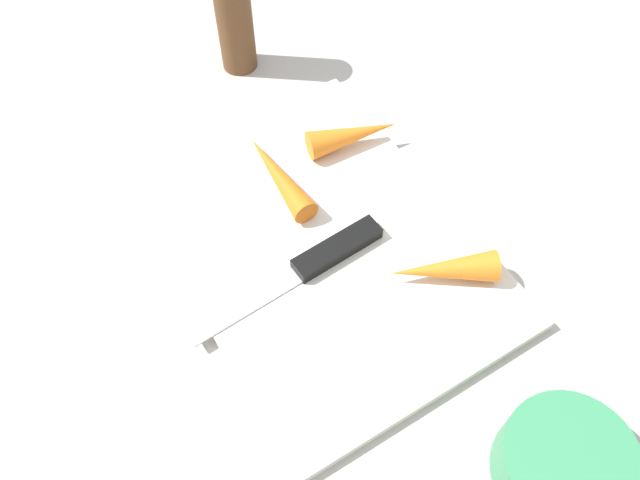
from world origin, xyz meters
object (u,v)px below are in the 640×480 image
object	(u,v)px
carrot_shortest	(353,135)
small_bowl	(564,466)
cutting_board	(320,243)
carrot_medium	(443,270)
carrot_longest	(279,174)
knife	(325,256)
pepper_grinder	(233,12)

from	to	relation	value
carrot_shortest	small_bowl	world-z (taller)	small_bowl
cutting_board	carrot_shortest	distance (m)	0.13
carrot_medium	carrot_longest	size ratio (longest dim) A/B	0.86
carrot_shortest	carrot_longest	size ratio (longest dim) A/B	0.86
knife	carrot_medium	xyz separation A→B (m)	(0.07, 0.08, 0.01)
knife	carrot_shortest	size ratio (longest dim) A/B	2.10
small_bowl	carrot_longest	bearing A→B (deg)	-172.47
knife	small_bowl	bearing A→B (deg)	98.61
carrot_medium	pepper_grinder	size ratio (longest dim) A/B	0.65
cutting_board	small_bowl	distance (m)	0.28
cutting_board	pepper_grinder	xyz separation A→B (m)	(-0.27, 0.05, 0.07)
knife	small_bowl	size ratio (longest dim) A/B	1.97
cutting_board	pepper_grinder	world-z (taller)	pepper_grinder
pepper_grinder	cutting_board	bearing A→B (deg)	-11.08
carrot_longest	carrot_medium	bearing A→B (deg)	-157.98
carrot_shortest	carrot_longest	bearing A→B (deg)	-164.77
cutting_board	pepper_grinder	distance (m)	0.28
small_bowl	cutting_board	bearing A→B (deg)	-170.02
carrot_medium	carrot_shortest	bearing A→B (deg)	-69.63
cutting_board	carrot_shortest	size ratio (longest dim) A/B	3.76
cutting_board	knife	bearing A→B (deg)	-17.90
carrot_longest	cutting_board	bearing A→B (deg)	178.75
carrot_shortest	pepper_grinder	size ratio (longest dim) A/B	0.65
knife	small_bowl	xyz separation A→B (m)	(0.25, 0.06, 0.00)
knife	carrot_longest	size ratio (longest dim) A/B	1.79
cutting_board	knife	distance (m)	0.02
cutting_board	carrot_medium	size ratio (longest dim) A/B	3.75
carrot_shortest	carrot_medium	bearing A→B (deg)	-83.97
small_bowl	pepper_grinder	world-z (taller)	pepper_grinder
carrot_medium	pepper_grinder	bearing A→B (deg)	-60.41
small_bowl	pepper_grinder	xyz separation A→B (m)	(-0.54, 0.00, 0.05)
carrot_shortest	carrot_longest	xyz separation A→B (m)	(0.00, -0.09, -0.00)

